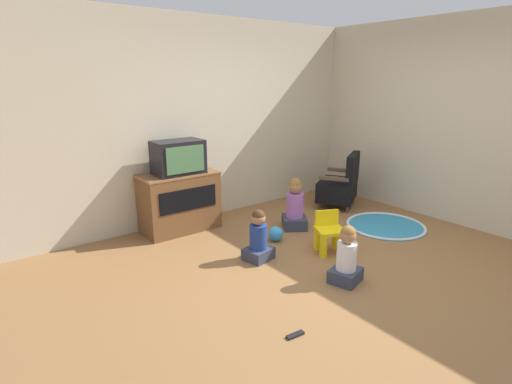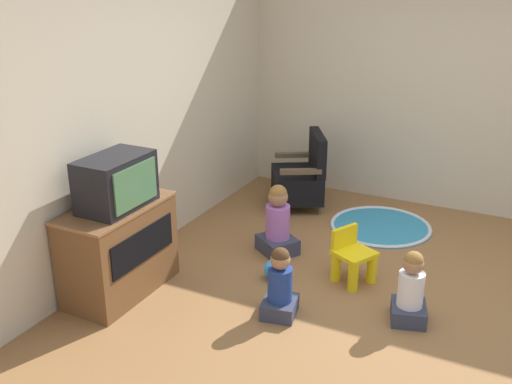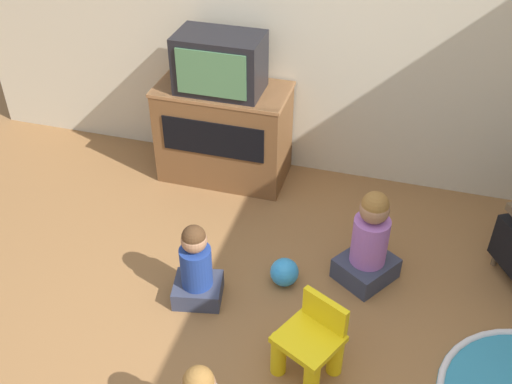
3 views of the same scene
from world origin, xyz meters
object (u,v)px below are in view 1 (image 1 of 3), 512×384
(child_watching_center, at_px, (258,238))
(remote_control, at_px, (295,335))
(tv_cabinet, at_px, (180,201))
(yellow_kid_chair, at_px, (330,235))
(child_watching_left, at_px, (347,258))
(black_armchair, at_px, (340,185))
(television, at_px, (178,157))
(child_watching_right, at_px, (295,207))
(toy_ball, at_px, (276,234))

(child_watching_center, height_order, remote_control, child_watching_center)
(tv_cabinet, xyz_separation_m, yellow_kid_chair, (1.02, -1.63, -0.19))
(tv_cabinet, relative_size, child_watching_left, 1.69)
(black_armchair, bearing_deg, tv_cabinet, -43.91)
(child_watching_center, distance_m, remote_control, 1.39)
(television, bearing_deg, remote_control, -97.74)
(child_watching_center, bearing_deg, remote_control, -127.45)
(black_armchair, xyz_separation_m, yellow_kid_chair, (-1.36, -1.05, -0.13))
(tv_cabinet, height_order, child_watching_right, tv_cabinet)
(black_armchair, bearing_deg, toy_ball, -14.86)
(tv_cabinet, height_order, child_watching_center, tv_cabinet)
(toy_ball, bearing_deg, yellow_kid_chair, -64.56)
(television, xyz_separation_m, yellow_kid_chair, (1.02, -1.60, -0.76))
(yellow_kid_chair, bearing_deg, remote_control, -119.66)
(television, relative_size, yellow_kid_chair, 1.32)
(yellow_kid_chair, xyz_separation_m, toy_ball, (-0.28, 0.60, -0.11))
(tv_cabinet, relative_size, television, 1.61)
(television, relative_size, child_watching_center, 1.07)
(yellow_kid_chair, height_order, child_watching_center, child_watching_center)
(yellow_kid_chair, bearing_deg, child_watching_left, -97.86)
(child_watching_left, bearing_deg, television, 90.04)
(yellow_kid_chair, bearing_deg, toy_ball, 141.99)
(yellow_kid_chair, distance_m, child_watching_center, 0.83)
(tv_cabinet, distance_m, child_watching_left, 2.29)
(yellow_kid_chair, bearing_deg, tv_cabinet, 148.55)
(yellow_kid_chair, xyz_separation_m, child_watching_left, (-0.39, -0.57, 0.05))
(child_watching_center, relative_size, toy_ball, 3.14)
(television, bearing_deg, child_watching_right, -33.54)
(remote_control, bearing_deg, yellow_kid_chair, -140.72)
(child_watching_left, bearing_deg, child_watching_right, 50.47)
(television, xyz_separation_m, toy_ball, (0.74, -1.00, -0.87))
(tv_cabinet, height_order, child_watching_left, tv_cabinet)
(television, bearing_deg, child_watching_left, -73.90)
(black_armchair, relative_size, remote_control, 5.37)
(television, bearing_deg, child_watching_center, -78.42)
(tv_cabinet, height_order, yellow_kid_chair, tv_cabinet)
(tv_cabinet, distance_m, remote_control, 2.59)
(television, xyz_separation_m, black_armchair, (2.38, -0.55, -0.63))
(child_watching_left, xyz_separation_m, child_watching_center, (-0.37, 0.90, -0.00))
(child_watching_center, bearing_deg, television, 90.05)
(child_watching_center, bearing_deg, toy_ball, 18.03)
(child_watching_right, bearing_deg, yellow_kid_chair, -160.44)
(child_watching_right, bearing_deg, remote_control, 171.18)
(black_armchair, xyz_separation_m, toy_ball, (-1.65, -0.45, -0.24))
(child_watching_center, xyz_separation_m, remote_control, (-0.60, -1.24, -0.23))
(tv_cabinet, xyz_separation_m, remote_control, (-0.34, -2.54, -0.38))
(tv_cabinet, height_order, remote_control, tv_cabinet)
(remote_control, bearing_deg, black_armchair, -138.82)
(television, bearing_deg, black_armchair, -12.95)
(tv_cabinet, distance_m, television, 0.57)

